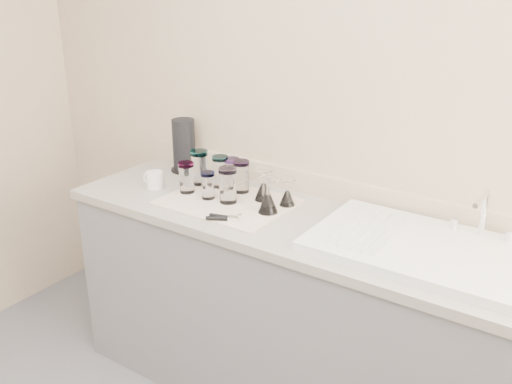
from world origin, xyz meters
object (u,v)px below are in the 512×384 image
Objects in this scene: tumbler_teal at (200,167)px; goblet_front_right at (268,201)px; goblet_back_right at (287,196)px; tumbler_magenta at (186,177)px; can_opener at (225,218)px; tumbler_cyan at (220,171)px; sink_unit at (426,249)px; tumbler_lavender at (228,185)px; white_mug at (154,180)px; paper_towel_roll at (184,146)px; goblet_back_left at (263,189)px; tumbler_purple at (241,176)px; tumbler_extra at (232,173)px; tumbler_blue at (208,185)px.

tumbler_teal is 1.08× the size of goblet_front_right.
tumbler_magenta is at bearing -164.61° from goblet_back_right.
tumbler_cyan is at bearing 129.95° from can_opener.
sink_unit reaches higher than tumbler_lavender.
paper_towel_roll reaches higher than white_mug.
tumbler_lavender is 0.16m from goblet_back_left.
can_opener is at bearing -24.70° from tumbler_magenta.
tumbler_purple is 0.56× the size of paper_towel_roll.
tumbler_teal is 0.16m from tumbler_extra.
paper_towel_roll is (-1.32, 0.20, 0.11)m from sink_unit.
white_mug is (-0.31, -0.20, -0.04)m from tumbler_extra.
sink_unit is 1.34m from paper_towel_roll.
tumbler_cyan reaches higher than tumbler_extra.
tumbler_blue is at bearing -116.55° from tumbler_purple.
white_mug is 0.41× the size of paper_towel_roll.
goblet_front_right reaches higher than white_mug.
tumbler_magenta reaches higher than white_mug.
tumbler_purple is 0.27m from goblet_front_right.
paper_towel_roll reaches higher than tumbler_cyan.
goblet_front_right reaches higher than can_opener.
paper_towel_roll reaches higher than tumbler_extra.
tumbler_lavender is at bearing 2.36° from tumbler_magenta.
tumbler_extra reaches higher than tumbler_blue.
sink_unit is 5.71× the size of goblet_back_left.
goblet_back_right is (0.33, -0.04, -0.03)m from tumbler_extra.
goblet_back_right is 0.46× the size of paper_towel_roll.
tumbler_blue is 0.10m from tumbler_lavender.
tumbler_teal is at bearing -173.32° from tumbler_purple.
paper_towel_roll reaches higher than tumbler_teal.
tumbler_cyan is at bearing 173.96° from sink_unit.
goblet_back_left is at bearing -177.15° from goblet_back_right.
tumbler_blue is 0.86× the size of goblet_back_left.
paper_towel_roll is (-0.35, 0.25, 0.06)m from tumbler_blue.
paper_towel_roll is at bearing 152.74° from tumbler_lavender.
goblet_back_left is 0.58m from paper_towel_roll.
paper_towel_roll reaches higher than can_opener.
sink_unit is at bearing -7.75° from tumbler_extra.
can_opener is at bearing -114.57° from goblet_back_right.
tumbler_teal reaches higher than goblet_back_right.
tumbler_blue and goblet_back_right have the same top height.
tumbler_cyan is 0.99× the size of goblet_front_right.
tumbler_extra is (0.00, 0.17, 0.01)m from tumbler_blue.
sink_unit reaches higher than tumbler_extra.
goblet_back_left is (0.36, 0.00, -0.03)m from tumbler_teal.
tumbler_blue is at bearing -176.38° from goblet_front_right.
tumbler_magenta is 1.30× the size of white_mug.
tumbler_purple is 0.17m from tumbler_blue.
tumbler_lavender is at bearing -178.59° from goblet_front_right.
goblet_back_left reaches higher than goblet_back_right.
goblet_back_right is at bearing -2.61° from tumbler_cyan.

